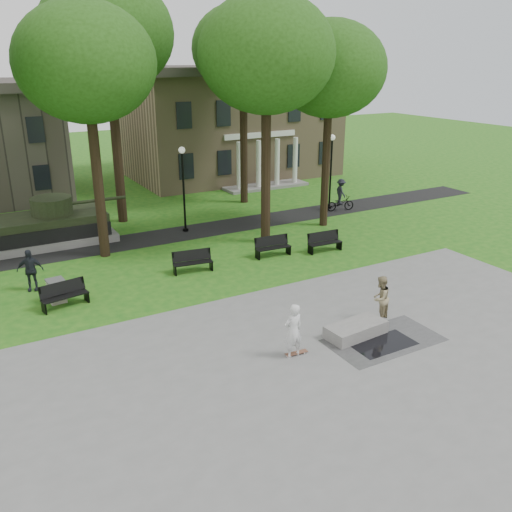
{
  "coord_description": "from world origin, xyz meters",
  "views": [
    {
      "loc": [
        -10.31,
        -15.06,
        9.19
      ],
      "look_at": [
        0.1,
        3.46,
        1.4
      ],
      "focal_mm": 38.0,
      "sensor_mm": 36.0,
      "label": 1
    }
  ],
  "objects": [
    {
      "name": "footpath",
      "position": [
        0.0,
        12.0,
        0.01
      ],
      "size": [
        44.0,
        2.6,
        0.01
      ],
      "primitive_type": "cube",
      "color": "black",
      "rests_on": "ground"
    },
    {
      "name": "tree_3",
      "position": [
        8.0,
        9.5,
        8.6
      ],
      "size": [
        6.0,
        6.0,
        11.19
      ],
      "color": "black",
      "rests_on": "ground"
    },
    {
      "name": "building_right",
      "position": [
        10.0,
        26.0,
        4.34
      ],
      "size": [
        17.0,
        12.0,
        8.6
      ],
      "color": "#9E8460",
      "rests_on": "ground"
    },
    {
      "name": "tree_1",
      "position": [
        -4.5,
        10.5,
        8.95
      ],
      "size": [
        6.2,
        6.2,
        11.63
      ],
      "color": "black",
      "rests_on": "ground"
    },
    {
      "name": "friend_watching",
      "position": [
        2.59,
        -1.46,
        0.87
      ],
      "size": [
        1.01,
        0.9,
        1.71
      ],
      "primitive_type": "imported",
      "rotation": [
        0.0,
        0.0,
        3.52
      ],
      "color": "#9A8B64",
      "rests_on": "plaza"
    },
    {
      "name": "trash_bin",
      "position": [
        -7.57,
        6.03,
        0.49
      ],
      "size": [
        0.72,
        0.72,
        0.96
      ],
      "rotation": [
        0.0,
        0.0,
        0.1
      ],
      "color": "#B7A897",
      "rests_on": "ground"
    },
    {
      "name": "ground",
      "position": [
        0.0,
        0.0,
        0.0
      ],
      "size": [
        120.0,
        120.0,
        0.0
      ],
      "primitive_type": "plane",
      "color": "#1D5D16",
      "rests_on": "ground"
    },
    {
      "name": "tree_2",
      "position": [
        3.5,
        8.5,
        9.32
      ],
      "size": [
        6.6,
        6.6,
        12.16
      ],
      "color": "black",
      "rests_on": "ground"
    },
    {
      "name": "pedestrian_walker",
      "position": [
        -8.26,
        7.77,
        0.9
      ],
      "size": [
        1.14,
        0.73,
        1.8
      ],
      "primitive_type": "imported",
      "rotation": [
        0.0,
        0.0,
        -0.3
      ],
      "color": "black",
      "rests_on": "ground"
    },
    {
      "name": "lamp_right",
      "position": [
        10.5,
        12.3,
        2.79
      ],
      "size": [
        0.36,
        0.36,
        4.73
      ],
      "color": "black",
      "rests_on": "ground"
    },
    {
      "name": "cyclist",
      "position": [
        10.79,
        11.53,
        0.84
      ],
      "size": [
        1.92,
        1.13,
        2.05
      ],
      "rotation": [
        0.0,
        0.0,
        1.36
      ],
      "color": "black",
      "rests_on": "ground"
    },
    {
      "name": "skateboarder",
      "position": [
        -1.68,
        -2.13,
        0.95
      ],
      "size": [
        0.7,
        0.48,
        1.86
      ],
      "primitive_type": "imported",
      "rotation": [
        0.0,
        0.0,
        3.2
      ],
      "color": "silver",
      "rests_on": "plaza"
    },
    {
      "name": "concrete_block",
      "position": [
        1.02,
        -2.03,
        0.24
      ],
      "size": [
        2.27,
        1.17,
        0.45
      ],
      "primitive_type": "cube",
      "rotation": [
        0.0,
        0.0,
        0.08
      ],
      "color": "gray",
      "rests_on": "plaza"
    },
    {
      "name": "park_bench_1",
      "position": [
        -1.58,
        6.42,
        0.52
      ],
      "size": [
        1.85,
        0.77,
        1.0
      ],
      "rotation": [
        0.0,
        0.0,
        -0.14
      ],
      "color": "black",
      "rests_on": "ground"
    },
    {
      "name": "park_bench_0",
      "position": [
        -7.38,
        5.46,
        0.52
      ],
      "size": [
        1.85,
        0.84,
        1.0
      ],
      "rotation": [
        0.0,
        0.0,
        0.18
      ],
      "color": "black",
      "rests_on": "ground"
    },
    {
      "name": "plaza",
      "position": [
        0.0,
        -5.0,
        0.01
      ],
      "size": [
        22.0,
        16.0,
        0.02
      ],
      "primitive_type": "cube",
      "color": "gray",
      "rests_on": "ground"
    },
    {
      "name": "tree_4",
      "position": [
        -2.0,
        16.0,
        10.39
      ],
      "size": [
        7.2,
        7.2,
        13.5
      ],
      "color": "black",
      "rests_on": "ground"
    },
    {
      "name": "puddle",
      "position": [
        1.45,
        -2.99,
        0.02
      ],
      "size": [
        2.2,
        1.2,
        0.0
      ],
      "primitive_type": "cube",
      "color": "black",
      "rests_on": "plaza"
    },
    {
      "name": "skateboard",
      "position": [
        -1.51,
        -2.11,
        0.06
      ],
      "size": [
        0.79,
        0.26,
        0.07
      ],
      "primitive_type": "cube",
      "rotation": [
        0.0,
        0.0,
        -0.08
      ],
      "color": "brown",
      "rests_on": "plaza"
    },
    {
      "name": "tank_monument",
      "position": [
        -6.46,
        14.0,
        0.86
      ],
      "size": [
        7.45,
        3.4,
        2.4
      ],
      "color": "gray",
      "rests_on": "ground"
    },
    {
      "name": "lamp_mid",
      "position": [
        0.5,
        12.3,
        2.79
      ],
      "size": [
        0.36,
        0.36,
        4.73
      ],
      "color": "black",
      "rests_on": "ground"
    },
    {
      "name": "park_bench_3",
      "position": [
        5.32,
        5.76,
        0.52
      ],
      "size": [
        1.82,
        0.63,
        1.0
      ],
      "rotation": [
        0.0,
        0.0,
        -0.06
      ],
      "color": "black",
      "rests_on": "ground"
    },
    {
      "name": "park_bench_2",
      "position": [
        2.67,
        6.42,
        0.52
      ],
      "size": [
        1.83,
        0.64,
        1.0
      ],
      "rotation": [
        0.0,
        0.0,
        -0.07
      ],
      "color": "black",
      "rests_on": "ground"
    },
    {
      "name": "tree_5",
      "position": [
        6.5,
        16.5,
        9.67
      ],
      "size": [
        6.4,
        6.4,
        12.44
      ],
      "color": "black",
      "rests_on": "ground"
    }
  ]
}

